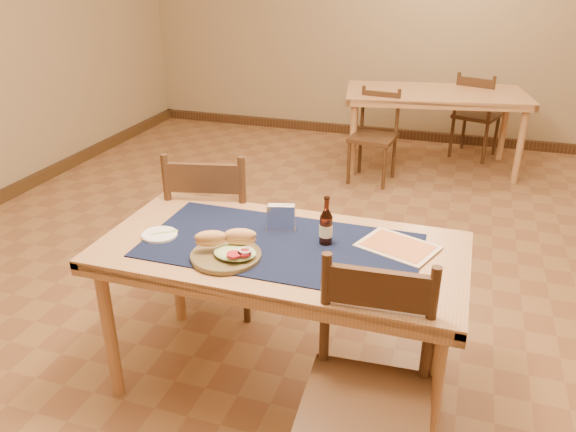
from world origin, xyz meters
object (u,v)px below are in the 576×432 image
(chair_main_far, at_px, (214,227))
(chair_main_near, at_px, (367,394))
(main_table, at_px, (281,262))
(beer_bottle, at_px, (326,227))
(sandwich_plate, at_px, (228,251))
(back_table, at_px, (435,100))
(napkin_holder, at_px, (281,218))

(chair_main_far, relative_size, chair_main_near, 1.05)
(chair_main_far, bearing_deg, main_table, -41.73)
(main_table, distance_m, beer_bottle, 0.26)
(chair_main_far, xyz_separation_m, sandwich_plate, (0.39, -0.68, 0.27))
(main_table, xyz_separation_m, back_table, (0.40, 3.38, 0.00))
(chair_main_far, bearing_deg, sandwich_plate, -60.07)
(beer_bottle, xyz_separation_m, napkin_holder, (-0.23, 0.07, -0.02))
(chair_main_near, distance_m, beer_bottle, 0.75)
(main_table, relative_size, beer_bottle, 7.27)
(chair_main_far, height_order, beer_bottle, chair_main_far)
(main_table, height_order, sandwich_plate, sandwich_plate)
(chair_main_far, height_order, sandwich_plate, chair_main_far)
(chair_main_near, bearing_deg, main_table, 133.91)
(chair_main_near, xyz_separation_m, sandwich_plate, (-0.67, 0.34, 0.29))
(back_table, xyz_separation_m, sandwich_plate, (-0.58, -3.55, 0.12))
(chair_main_far, xyz_separation_m, napkin_holder, (0.52, -0.36, 0.29))
(back_table, bearing_deg, sandwich_plate, -99.20)
(beer_bottle, relative_size, napkin_holder, 1.51)
(back_table, bearing_deg, chair_main_far, -108.65)
(chair_main_near, relative_size, sandwich_plate, 3.19)
(sandwich_plate, bearing_deg, back_table, 80.80)
(chair_main_far, height_order, chair_main_near, chair_main_far)
(sandwich_plate, distance_m, napkin_holder, 0.35)
(chair_main_far, relative_size, sandwich_plate, 3.33)
(main_table, height_order, chair_main_near, chair_main_near)
(back_table, relative_size, chair_main_far, 1.78)
(main_table, distance_m, chair_main_far, 0.78)
(beer_bottle, bearing_deg, main_table, -158.01)
(main_table, height_order, chair_main_far, chair_main_far)
(main_table, distance_m, napkin_holder, 0.21)
(beer_bottle, height_order, napkin_holder, beer_bottle)
(chair_main_near, bearing_deg, chair_main_far, 136.16)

